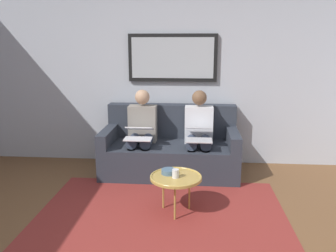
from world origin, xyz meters
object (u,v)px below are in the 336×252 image
person_left (199,131)px  coffee_table (176,178)px  framed_mirror (173,58)px  couch (170,149)px  cup (175,174)px  laptop_white (139,133)px  person_right (142,130)px  bowl (169,172)px  laptop_silver (199,133)px

person_left → coffee_table: bearing=78.2°
framed_mirror → coffee_table: framed_mirror is taller
couch → coffee_table: 1.23m
couch → framed_mirror: bearing=-90.0°
cup → person_left: size_ratio=0.08×
coffee_table → person_left: 1.19m
framed_mirror → person_left: 1.12m
couch → coffee_table: bearing=96.9°
coffee_table → laptop_white: 1.08m
person_left → laptop_white: bearing=17.3°
couch → laptop_white: size_ratio=5.21×
framed_mirror → cup: size_ratio=14.00×
framed_mirror → person_right: (0.39, 0.46, -0.94)m
framed_mirror → person_right: bearing=49.7°
coffee_table → person_left: size_ratio=0.47×
framed_mirror → bowl: framed_mirror is taller
couch → person_right: 0.49m
couch → person_right: (0.39, 0.07, 0.30)m
laptop_silver → person_right: (0.77, -0.24, -0.02)m
coffee_table → laptop_white: laptop_white is taller
couch → laptop_silver: couch is taller
cup → person_right: 1.30m
person_left → couch: bearing=-10.0°
cup → laptop_white: size_ratio=0.26×
framed_mirror → coffee_table: 1.99m
laptop_silver → cup: bearing=75.5°
person_left → laptop_silver: bearing=90.0°
framed_mirror → laptop_silver: (-0.39, 0.69, -0.92)m
couch → bowl: bearing=93.3°
coffee_table → laptop_white: bearing=-59.5°
person_left → person_right: size_ratio=1.00×
framed_mirror → person_right: size_ratio=1.11×
couch → person_left: 0.49m
framed_mirror → laptop_white: bearing=61.0°
person_right → laptop_white: size_ratio=3.25×
laptop_silver → laptop_white: 0.77m
framed_mirror → laptop_white: (0.39, 0.70, -0.93)m
framed_mirror → laptop_silver: size_ratio=3.29×
couch → framed_mirror: 1.30m
laptop_silver → person_right: bearing=-16.9°
cup → person_left: 1.21m
person_right → laptop_white: bearing=90.0°
couch → framed_mirror: (0.00, -0.39, 1.24)m
person_right → framed_mirror: bearing=-130.3°
framed_mirror → couch: bearing=90.0°
framed_mirror → person_left: framed_mirror is taller
bowl → laptop_silver: bearing=-110.9°
person_right → bowl: bearing=112.8°
couch → framed_mirror: framed_mirror is taller
cup → person_right: bearing=-65.8°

